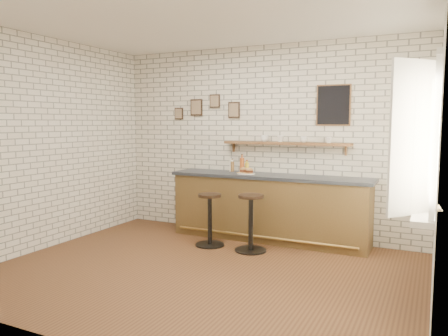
{
  "coord_description": "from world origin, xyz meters",
  "views": [
    {
      "loc": [
        2.48,
        -4.5,
        1.8
      ],
      "look_at": [
        -0.15,
        0.9,
        1.17
      ],
      "focal_mm": 35.0,
      "sensor_mm": 36.0,
      "label": 1
    }
  ],
  "objects_px": {
    "shelf_cup_a": "(265,138)",
    "book_upper": "(422,206)",
    "bar_stool_left": "(210,218)",
    "sandwich_plate": "(246,173)",
    "shelf_cup_c": "(304,140)",
    "book_lower": "(422,209)",
    "bar_counter": "(269,207)",
    "bitters_bottle_brown": "(232,166)",
    "bitters_bottle_white": "(231,165)",
    "condiment_bottle_yellow": "(247,167)",
    "bitters_bottle_amber": "(242,165)",
    "shelf_cup_d": "(329,140)",
    "bar_stool_right": "(251,221)",
    "ciabatta_sandwich": "(247,170)",
    "shelf_cup_b": "(280,139)"
  },
  "relations": [
    {
      "from": "sandwich_plate",
      "to": "bitters_bottle_brown",
      "type": "relative_size",
      "value": 1.31
    },
    {
      "from": "bar_stool_left",
      "to": "bar_counter",
      "type": "bearing_deg",
      "value": 44.9
    },
    {
      "from": "sandwich_plate",
      "to": "shelf_cup_c",
      "type": "bearing_deg",
      "value": 16.79
    },
    {
      "from": "shelf_cup_d",
      "to": "book_upper",
      "type": "relative_size",
      "value": 0.41
    },
    {
      "from": "bitters_bottle_amber",
      "to": "bar_stool_left",
      "type": "distance_m",
      "value": 1.09
    },
    {
      "from": "ciabatta_sandwich",
      "to": "bitters_bottle_brown",
      "type": "distance_m",
      "value": 0.39
    },
    {
      "from": "shelf_cup_a",
      "to": "bitters_bottle_brown",
      "type": "bearing_deg",
      "value": -177.81
    },
    {
      "from": "bar_counter",
      "to": "book_lower",
      "type": "bearing_deg",
      "value": -34.18
    },
    {
      "from": "condiment_bottle_yellow",
      "to": "book_upper",
      "type": "relative_size",
      "value": 0.89
    },
    {
      "from": "shelf_cup_d",
      "to": "shelf_cup_c",
      "type": "bearing_deg",
      "value": 152.04
    },
    {
      "from": "bar_counter",
      "to": "shelf_cup_c",
      "type": "distance_m",
      "value": 1.16
    },
    {
      "from": "bitters_bottle_amber",
      "to": "book_lower",
      "type": "distance_m",
      "value": 3.12
    },
    {
      "from": "bitters_bottle_brown",
      "to": "shelf_cup_d",
      "type": "height_order",
      "value": "shelf_cup_d"
    },
    {
      "from": "bitters_bottle_amber",
      "to": "shelf_cup_d",
      "type": "relative_size",
      "value": 3.21
    },
    {
      "from": "bitters_bottle_amber",
      "to": "shelf_cup_c",
      "type": "bearing_deg",
      "value": 3.75
    },
    {
      "from": "bar_counter",
      "to": "bitters_bottle_white",
      "type": "relative_size",
      "value": 12.94
    },
    {
      "from": "shelf_cup_b",
      "to": "shelf_cup_c",
      "type": "relative_size",
      "value": 0.96
    },
    {
      "from": "bitters_bottle_white",
      "to": "bar_stool_left",
      "type": "relative_size",
      "value": 0.31
    },
    {
      "from": "bitters_bottle_white",
      "to": "condiment_bottle_yellow",
      "type": "relative_size",
      "value": 1.21
    },
    {
      "from": "bar_counter",
      "to": "bar_stool_right",
      "type": "height_order",
      "value": "bar_counter"
    },
    {
      "from": "shelf_cup_a",
      "to": "book_lower",
      "type": "distance_m",
      "value": 2.92
    },
    {
      "from": "condiment_bottle_yellow",
      "to": "book_upper",
      "type": "xyz_separation_m",
      "value": [
        2.59,
        -1.58,
        -0.13
      ]
    },
    {
      "from": "condiment_bottle_yellow",
      "to": "shelf_cup_a",
      "type": "distance_m",
      "value": 0.54
    },
    {
      "from": "bitters_bottle_brown",
      "to": "condiment_bottle_yellow",
      "type": "height_order",
      "value": "bitters_bottle_brown"
    },
    {
      "from": "shelf_cup_b",
      "to": "shelf_cup_d",
      "type": "xyz_separation_m",
      "value": [
        0.74,
        0.0,
        -0.01
      ]
    },
    {
      "from": "bar_counter",
      "to": "bitters_bottle_brown",
      "type": "xyz_separation_m",
      "value": [
        -0.69,
        0.14,
        0.59
      ]
    },
    {
      "from": "bar_counter",
      "to": "book_lower",
      "type": "relative_size",
      "value": 14.0
    },
    {
      "from": "bar_stool_left",
      "to": "shelf_cup_a",
      "type": "bearing_deg",
      "value": 59.29
    },
    {
      "from": "bitters_bottle_amber",
      "to": "bar_stool_right",
      "type": "height_order",
      "value": "bitters_bottle_amber"
    },
    {
      "from": "shelf_cup_a",
      "to": "bar_stool_left",
      "type": "bearing_deg",
      "value": -125.44
    },
    {
      "from": "bar_counter",
      "to": "shelf_cup_a",
      "type": "distance_m",
      "value": 1.07
    },
    {
      "from": "condiment_bottle_yellow",
      "to": "shelf_cup_b",
      "type": "xyz_separation_m",
      "value": [
        0.53,
        0.06,
        0.46
      ]
    },
    {
      "from": "shelf_cup_c",
      "to": "condiment_bottle_yellow",
      "type": "bearing_deg",
      "value": 95.85
    },
    {
      "from": "bar_stool_left",
      "to": "book_upper",
      "type": "relative_size",
      "value": 3.44
    },
    {
      "from": "bar_stool_right",
      "to": "book_lower",
      "type": "xyz_separation_m",
      "value": [
        2.18,
        -0.8,
        0.51
      ]
    },
    {
      "from": "bitters_bottle_white",
      "to": "bar_stool_right",
      "type": "distance_m",
      "value": 1.25
    },
    {
      "from": "shelf_cup_c",
      "to": "bitters_bottle_white",
      "type": "bearing_deg",
      "value": 94.9
    },
    {
      "from": "book_lower",
      "to": "bar_stool_left",
      "type": "bearing_deg",
      "value": 150.11
    },
    {
      "from": "shelf_cup_d",
      "to": "book_lower",
      "type": "bearing_deg",
      "value": -79.71
    },
    {
      "from": "book_lower",
      "to": "bar_counter",
      "type": "bearing_deg",
      "value": 131.72
    },
    {
      "from": "shelf_cup_d",
      "to": "book_lower",
      "type": "xyz_separation_m",
      "value": [
        1.32,
        -1.67,
        -0.6
      ]
    },
    {
      "from": "ciabatta_sandwich",
      "to": "bar_stool_left",
      "type": "relative_size",
      "value": 0.34
    },
    {
      "from": "bitters_bottle_white",
      "to": "shelf_cup_b",
      "type": "distance_m",
      "value": 0.92
    },
    {
      "from": "bar_counter",
      "to": "book_upper",
      "type": "xyz_separation_m",
      "value": [
        2.16,
        -1.44,
        0.45
      ]
    },
    {
      "from": "shelf_cup_a",
      "to": "book_upper",
      "type": "distance_m",
      "value": 2.9
    },
    {
      "from": "book_upper",
      "to": "bitters_bottle_brown",
      "type": "bearing_deg",
      "value": 146.15
    },
    {
      "from": "ciabatta_sandwich",
      "to": "bar_counter",
      "type": "bearing_deg",
      "value": 8.21
    },
    {
      "from": "shelf_cup_c",
      "to": "book_lower",
      "type": "xyz_separation_m",
      "value": [
        1.69,
        -1.67,
        -0.6
      ]
    },
    {
      "from": "shelf_cup_d",
      "to": "book_lower",
      "type": "height_order",
      "value": "shelf_cup_d"
    },
    {
      "from": "bar_stool_left",
      "to": "shelf_cup_b",
      "type": "relative_size",
      "value": 7.18
    }
  ]
}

